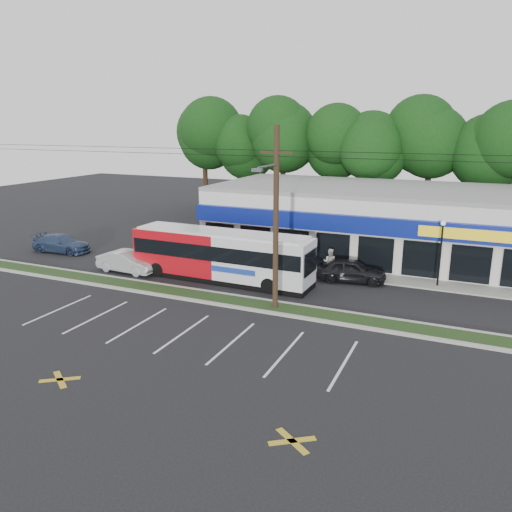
{
  "coord_description": "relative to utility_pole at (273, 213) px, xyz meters",
  "views": [
    {
      "loc": [
        12.66,
        -23.45,
        10.03
      ],
      "look_at": [
        0.06,
        5.0,
        1.77
      ],
      "focal_mm": 35.0,
      "sensor_mm": 36.0,
      "label": 1
    }
  ],
  "objects": [
    {
      "name": "lamp_post",
      "position": [
        8.17,
        7.87,
        -2.74
      ],
      "size": [
        0.3,
        0.3,
        4.25
      ],
      "color": "black",
      "rests_on": "ground"
    },
    {
      "name": "sidewalk",
      "position": [
        2.17,
        8.07,
        -5.36
      ],
      "size": [
        32.0,
        2.2,
        0.1
      ],
      "primitive_type": "cube",
      "color": "#9E9E93",
      "rests_on": "ground"
    },
    {
      "name": "car_dark",
      "position": [
        2.87,
        6.73,
        -4.64
      ],
      "size": [
        4.74,
        2.47,
        1.54
      ],
      "primitive_type": "imported",
      "rotation": [
        0.0,
        0.0,
        1.72
      ],
      "color": "black",
      "rests_on": "ground"
    },
    {
      "name": "pedestrian_b",
      "position": [
        1.18,
        7.57,
        -4.49
      ],
      "size": [
        0.91,
        0.71,
        1.85
      ],
      "primitive_type": "imported",
      "rotation": [
        0.0,
        0.0,
        3.15
      ],
      "color": "beige",
      "rests_on": "ground"
    },
    {
      "name": "grass_strip",
      "position": [
        -2.83,
        0.07,
        -5.35
      ],
      "size": [
        40.0,
        1.6,
        0.12
      ],
      "primitive_type": "cube",
      "color": "#1B3114",
      "rests_on": "ground"
    },
    {
      "name": "curb_north",
      "position": [
        -2.83,
        0.92,
        -5.34
      ],
      "size": [
        40.0,
        0.25,
        0.14
      ],
      "primitive_type": "cube",
      "color": "#9E9E93",
      "rests_on": "ground"
    },
    {
      "name": "ground",
      "position": [
        -2.83,
        -0.93,
        -5.41
      ],
      "size": [
        120.0,
        120.0,
        0.0
      ],
      "primitive_type": "plane",
      "color": "black",
      "rests_on": "ground"
    },
    {
      "name": "pedestrian_a",
      "position": [
        -0.76,
        5.07,
        -4.62
      ],
      "size": [
        0.65,
        0.5,
        1.59
      ],
      "primitive_type": "imported",
      "rotation": [
        0.0,
        0.0,
        3.37
      ],
      "color": "silver",
      "rests_on": "ground"
    },
    {
      "name": "utility_pole",
      "position": [
        0.0,
        0.0,
        0.0
      ],
      "size": [
        50.0,
        2.77,
        10.0
      ],
      "color": "black",
      "rests_on": "ground"
    },
    {
      "name": "strip_mall",
      "position": [
        2.67,
        14.99,
        -2.76
      ],
      "size": [
        25.0,
        12.55,
        5.3
      ],
      "color": "beige",
      "rests_on": "ground"
    },
    {
      "name": "curb_south",
      "position": [
        -2.83,
        -0.78,
        -5.34
      ],
      "size": [
        40.0,
        0.25,
        0.14
      ],
      "primitive_type": "cube",
      "color": "#9E9E93",
      "rests_on": "ground"
    },
    {
      "name": "car_silver",
      "position": [
        -11.89,
        2.57,
        -4.67
      ],
      "size": [
        4.56,
        1.76,
        1.48
      ],
      "primitive_type": "imported",
      "rotation": [
        0.0,
        0.0,
        1.53
      ],
      "color": "#B6BBBE",
      "rests_on": "ground"
    },
    {
      "name": "metrobus",
      "position": [
        -5.04,
        3.57,
        -3.66
      ],
      "size": [
        12.36,
        2.84,
        3.31
      ],
      "rotation": [
        0.0,
        0.0,
        -0.02
      ],
      "color": "#B00D16",
      "rests_on": "ground"
    },
    {
      "name": "car_blue",
      "position": [
        -20.35,
        5.01,
        -4.71
      ],
      "size": [
        5.01,
        2.4,
        1.41
      ],
      "primitive_type": "imported",
      "rotation": [
        0.0,
        0.0,
        1.66
      ],
      "color": "navy",
      "rests_on": "ground"
    },
    {
      "name": "tree_line",
      "position": [
        1.17,
        25.07,
        3.0
      ],
      "size": [
        46.76,
        6.76,
        11.83
      ],
      "color": "black",
      "rests_on": "ground"
    }
  ]
}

